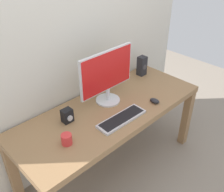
{
  "coord_description": "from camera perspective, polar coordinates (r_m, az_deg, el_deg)",
  "views": [
    {
      "loc": [
        -1.28,
        -1.34,
        2.07
      ],
      "look_at": [
        0.02,
        0.0,
        0.86
      ],
      "focal_mm": 41.25,
      "sensor_mm": 36.0,
      "label": 1
    }
  ],
  "objects": [
    {
      "name": "mouse",
      "position": [
        2.37,
        9.43,
        -1.06
      ],
      "size": [
        0.07,
        0.1,
        0.04
      ],
      "primitive_type": "ellipsoid",
      "rotation": [
        0.0,
        0.0,
        0.12
      ],
      "color": "#232328",
      "rests_on": "desk"
    },
    {
      "name": "keyboard_primary",
      "position": [
        2.14,
        2.18,
        -5.05
      ],
      "size": [
        0.46,
        0.15,
        0.02
      ],
      "color": "silver",
      "rests_on": "desk"
    },
    {
      "name": "audio_controller",
      "position": [
        2.13,
        -9.9,
        -4.32
      ],
      "size": [
        0.09,
        0.08,
        0.12
      ],
      "color": "black",
      "rests_on": "desk"
    },
    {
      "name": "wall_back",
      "position": [
        2.23,
        -7.83,
        17.81
      ],
      "size": [
        2.72,
        0.04,
        3.0
      ],
      "primitive_type": "cube",
      "color": "silver",
      "rests_on": "ground_plane"
    },
    {
      "name": "monitor",
      "position": [
        2.24,
        -1.12,
        4.71
      ],
      "size": [
        0.58,
        0.22,
        0.49
      ],
      "color": "silver",
      "rests_on": "desk"
    },
    {
      "name": "desk",
      "position": [
        2.33,
        -0.35,
        -4.64
      ],
      "size": [
        1.79,
        0.71,
        0.74
      ],
      "color": "#936D47",
      "rests_on": "ground_plane"
    },
    {
      "name": "ground_plane",
      "position": [
        2.78,
        -0.31,
        -15.28
      ],
      "size": [
        6.0,
        6.0,
        0.0
      ],
      "primitive_type": "plane",
      "color": "gray"
    },
    {
      "name": "speaker_right",
      "position": [
        2.79,
        6.64,
        6.66
      ],
      "size": [
        0.09,
        0.08,
        0.21
      ],
      "color": "#232328",
      "rests_on": "desk"
    },
    {
      "name": "coffee_mug",
      "position": [
        1.93,
        -10.02,
        -9.42
      ],
      "size": [
        0.08,
        0.08,
        0.08
      ],
      "primitive_type": "cylinder",
      "color": "red",
      "rests_on": "desk"
    }
  ]
}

